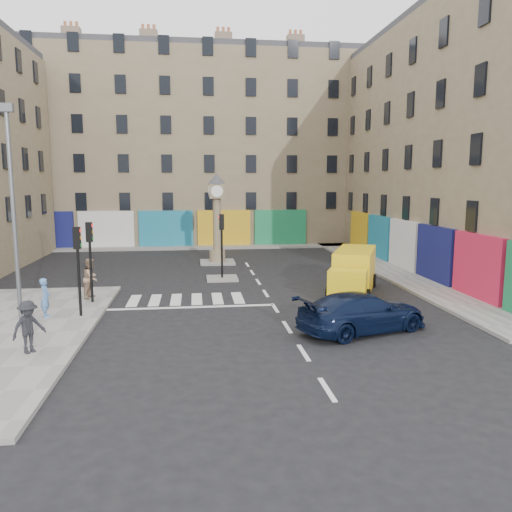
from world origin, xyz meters
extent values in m
plane|color=black|center=(0.00, 0.00, 0.00)|extent=(120.00, 120.00, 0.00)
cube|color=gray|center=(8.70, 10.00, 0.07)|extent=(2.60, 30.00, 0.15)
cube|color=gray|center=(-4.00, 22.20, 0.07)|extent=(32.00, 2.40, 0.15)
cube|color=gray|center=(-2.00, 8.00, 0.06)|extent=(1.80, 1.80, 0.12)
cube|color=gray|center=(-2.00, 14.00, 0.06)|extent=(2.40, 2.40, 0.12)
cube|color=#8E7B5D|center=(15.00, 10.00, 8.00)|extent=(10.00, 30.00, 16.00)
cube|color=#826F56|center=(-4.00, 28.00, 8.50)|extent=(32.00, 10.00, 17.00)
cylinder|color=black|center=(-8.30, 0.20, 1.55)|extent=(0.12, 0.12, 2.80)
cube|color=black|center=(-8.30, 0.20, 3.40)|extent=(0.28, 0.22, 0.90)
cylinder|color=black|center=(-8.30, 2.60, 1.55)|extent=(0.12, 0.12, 2.80)
cube|color=black|center=(-8.30, 2.60, 3.40)|extent=(0.28, 0.22, 0.90)
cylinder|color=black|center=(-2.00, 8.00, 1.52)|extent=(0.12, 0.12, 2.80)
cube|color=black|center=(-2.00, 8.00, 3.37)|extent=(0.28, 0.22, 0.90)
cylinder|color=#595B60|center=(-10.20, -1.20, 4.15)|extent=(0.16, 0.16, 8.00)
cube|color=#595B60|center=(-10.20, -1.20, 8.30)|extent=(0.50, 0.25, 0.30)
cylinder|color=#8E7B5D|center=(-2.00, 14.00, 0.52)|extent=(1.10, 1.10, 0.80)
cylinder|color=#8E7B5D|center=(-2.00, 14.00, 2.72)|extent=(0.56, 0.56, 3.60)
cube|color=#8E7B5D|center=(-2.00, 14.00, 5.02)|extent=(1.00, 1.00, 1.00)
cylinder|color=white|center=(-2.00, 13.48, 5.02)|extent=(0.80, 0.06, 0.80)
cone|color=#333338|center=(-2.00, 14.00, 5.87)|extent=(1.20, 1.20, 0.70)
imported|color=black|center=(2.72, -2.90, 0.76)|extent=(5.62, 3.74, 1.51)
cube|color=yellow|center=(4.75, 4.21, 1.14)|extent=(3.43, 4.72, 2.09)
cube|color=yellow|center=(3.42, 1.22, 0.86)|extent=(2.02, 1.70, 1.54)
cube|color=black|center=(3.40, 1.18, 1.23)|extent=(1.74, 1.37, 0.64)
cylinder|color=black|center=(2.74, 1.93, 0.36)|extent=(0.50, 0.76, 0.73)
cylinder|color=black|center=(4.40, 1.19, 0.36)|extent=(0.50, 0.76, 0.73)
cylinder|color=black|center=(4.36, 5.58, 0.36)|extent=(0.50, 0.76, 0.73)
cylinder|color=black|center=(6.02, 4.84, 0.36)|extent=(0.50, 0.76, 0.73)
imported|color=#5683C4|center=(-9.67, 0.18, 0.96)|extent=(0.48, 0.65, 1.62)
imported|color=#95745B|center=(-8.50, 3.49, 1.11)|extent=(0.91, 1.07, 1.92)
imported|color=black|center=(-8.93, -4.30, 1.02)|extent=(1.23, 1.26, 1.73)
camera|label=1|loc=(-3.53, -20.67, 5.66)|focal=35.00mm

